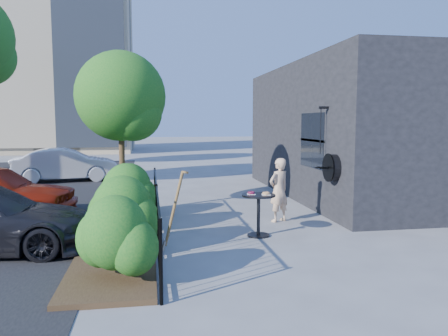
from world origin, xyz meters
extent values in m
plane|color=gray|center=(0.00, 0.00, 0.00)|extent=(120.00, 120.00, 0.00)
cube|color=black|center=(5.50, 4.50, 2.00)|extent=(6.00, 9.00, 4.00)
cube|color=black|center=(2.51, 2.40, 1.80)|extent=(0.04, 1.60, 1.40)
cube|color=black|center=(2.52, 2.40, 1.80)|extent=(0.05, 1.70, 0.06)
cylinder|color=black|center=(2.42, 0.90, 1.25)|extent=(0.18, 0.60, 0.60)
cylinder|color=black|center=(2.32, 0.90, 1.25)|extent=(0.03, 0.64, 0.64)
cube|color=black|center=(2.40, 1.40, 2.60)|extent=(0.25, 0.06, 0.06)
cylinder|color=black|center=(2.32, 1.40, 2.05)|extent=(0.02, 0.02, 1.05)
cylinder|color=black|center=(-1.50, -3.00, 0.55)|extent=(0.05, 0.05, 1.10)
cylinder|color=black|center=(-1.50, 0.00, 0.55)|extent=(0.05, 0.05, 1.10)
cylinder|color=black|center=(-1.50, 3.00, 0.55)|extent=(0.05, 0.05, 1.10)
cube|color=black|center=(-1.50, 0.00, 1.06)|extent=(0.03, 6.00, 0.03)
cube|color=black|center=(-1.50, 0.00, 0.10)|extent=(0.03, 6.00, 0.03)
cylinder|color=black|center=(-1.50, -2.90, 0.55)|extent=(0.02, 0.02, 1.04)
cylinder|color=black|center=(-1.50, -2.70, 0.55)|extent=(0.02, 0.02, 1.04)
cylinder|color=black|center=(-1.50, -2.50, 0.55)|extent=(0.02, 0.02, 1.04)
cylinder|color=black|center=(-1.50, -2.30, 0.55)|extent=(0.02, 0.02, 1.04)
cylinder|color=black|center=(-1.50, -2.10, 0.55)|extent=(0.02, 0.02, 1.04)
cylinder|color=black|center=(-1.50, -1.90, 0.55)|extent=(0.02, 0.02, 1.04)
cylinder|color=black|center=(-1.50, -1.70, 0.55)|extent=(0.02, 0.02, 1.04)
cylinder|color=black|center=(-1.50, -1.50, 0.55)|extent=(0.02, 0.02, 1.04)
cylinder|color=black|center=(-1.50, -1.30, 0.55)|extent=(0.02, 0.02, 1.04)
cylinder|color=black|center=(-1.50, -1.10, 0.55)|extent=(0.02, 0.02, 1.04)
cylinder|color=black|center=(-1.50, -0.90, 0.55)|extent=(0.02, 0.02, 1.04)
cylinder|color=black|center=(-1.50, -0.70, 0.55)|extent=(0.02, 0.02, 1.04)
cylinder|color=black|center=(-1.50, -0.50, 0.55)|extent=(0.02, 0.02, 1.04)
cylinder|color=black|center=(-1.50, -0.30, 0.55)|extent=(0.02, 0.02, 1.04)
cylinder|color=black|center=(-1.50, -0.10, 0.55)|extent=(0.02, 0.02, 1.04)
cylinder|color=black|center=(-1.50, 0.10, 0.55)|extent=(0.02, 0.02, 1.04)
cylinder|color=black|center=(-1.50, 0.30, 0.55)|extent=(0.02, 0.02, 1.04)
cylinder|color=black|center=(-1.50, 0.50, 0.55)|extent=(0.02, 0.02, 1.04)
cylinder|color=black|center=(-1.50, 0.70, 0.55)|extent=(0.02, 0.02, 1.04)
cylinder|color=black|center=(-1.50, 0.90, 0.55)|extent=(0.02, 0.02, 1.04)
cylinder|color=black|center=(-1.50, 1.10, 0.55)|extent=(0.02, 0.02, 1.04)
cylinder|color=black|center=(-1.50, 1.30, 0.55)|extent=(0.02, 0.02, 1.04)
cylinder|color=black|center=(-1.50, 1.50, 0.55)|extent=(0.02, 0.02, 1.04)
cylinder|color=black|center=(-1.50, 1.70, 0.55)|extent=(0.02, 0.02, 1.04)
cylinder|color=black|center=(-1.50, 1.90, 0.55)|extent=(0.02, 0.02, 1.04)
cylinder|color=black|center=(-1.50, 2.10, 0.55)|extent=(0.02, 0.02, 1.04)
cylinder|color=black|center=(-1.50, 2.30, 0.55)|extent=(0.02, 0.02, 1.04)
cylinder|color=black|center=(-1.50, 2.50, 0.55)|extent=(0.02, 0.02, 1.04)
cylinder|color=black|center=(-1.50, 2.70, 0.55)|extent=(0.02, 0.02, 1.04)
cylinder|color=black|center=(-1.50, 2.90, 0.55)|extent=(0.02, 0.02, 1.04)
cube|color=#382616|center=(-2.20, 0.00, 0.04)|extent=(1.30, 6.00, 0.08)
ellipsoid|color=#145B1B|center=(-2.10, -2.20, 0.70)|extent=(1.10, 1.10, 1.24)
ellipsoid|color=#145B1B|center=(-2.10, -0.60, 0.70)|extent=(1.10, 1.10, 1.24)
ellipsoid|color=#145B1B|center=(-2.10, 0.90, 0.70)|extent=(1.10, 1.10, 1.24)
ellipsoid|color=#145B1B|center=(-2.10, 2.30, 0.70)|extent=(1.10, 1.10, 1.24)
cylinder|color=#3F2B19|center=(-2.30, 2.80, 1.20)|extent=(0.14, 0.14, 2.40)
sphere|color=#145B1B|center=(-2.30, 2.80, 2.84)|extent=(2.20, 2.20, 2.20)
sphere|color=#145B1B|center=(-2.00, 2.60, 2.51)|extent=(1.43, 1.43, 1.43)
cylinder|color=black|center=(0.50, 0.01, 0.82)|extent=(0.67, 0.67, 0.03)
cylinder|color=black|center=(0.50, 0.01, 0.41)|extent=(0.07, 0.07, 0.80)
cylinder|color=black|center=(0.50, 0.01, 0.02)|extent=(0.45, 0.45, 0.03)
cube|color=white|center=(0.36, 0.06, 0.84)|extent=(0.20, 0.20, 0.01)
cube|color=white|center=(0.63, -0.05, 0.84)|extent=(0.20, 0.20, 0.01)
torus|color=#470B19|center=(0.36, 0.06, 0.87)|extent=(0.15, 0.15, 0.05)
torus|color=#AE7A4A|center=(0.63, -0.05, 0.87)|extent=(0.15, 0.15, 0.05)
imported|color=#D9B08C|center=(1.27, 1.20, 0.73)|extent=(0.63, 0.55, 1.46)
cylinder|color=brown|center=(-1.22, -0.87, 0.79)|extent=(0.37, 0.05, 1.30)
cube|color=gray|center=(-1.41, -0.87, 0.11)|extent=(0.09, 0.19, 0.27)
cylinder|color=brown|center=(-1.02, -0.87, 1.41)|extent=(0.11, 0.11, 0.06)
imported|color=silver|center=(-4.81, 9.19, 0.64)|extent=(4.03, 1.88, 1.28)
camera|label=1|loc=(-1.60, -8.27, 2.26)|focal=35.00mm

